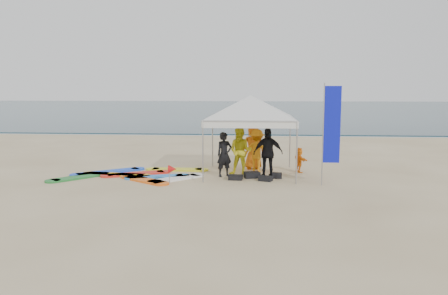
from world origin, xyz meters
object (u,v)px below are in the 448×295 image
person_orange_a (257,151)px  surfboard_spread (136,175)px  person_black_b (268,153)px  person_seated (299,160)px  person_orange_b (253,147)px  marker_pennant (172,169)px  person_yellow (241,151)px  person_black_a (224,154)px  canopy_tent (251,96)px  feather_flag (331,126)px

person_orange_a → surfboard_spread: 4.73m
person_black_b → person_seated: person_black_b is taller
person_seated → person_orange_a: bearing=77.8°
person_orange_b → person_seated: 1.94m
person_orange_b → marker_pennant: person_orange_b is taller
person_yellow → person_orange_b: bearing=80.6°
person_orange_b → surfboard_spread: (-4.42, -1.77, -0.89)m
person_black_a → person_yellow: person_yellow is taller
person_orange_b → person_orange_a: bearing=87.6°
surfboard_spread → marker_pennant: bearing=-34.8°
person_yellow → surfboard_spread: (-3.95, -0.48, -0.88)m
person_black_b → surfboard_spread: size_ratio=0.35×
person_orange_a → person_black_b: person_black_b is taller
person_orange_a → person_black_b: bearing=126.6°
person_black_b → canopy_tent: canopy_tent is taller
person_orange_b → person_black_b: bearing=95.8°
person_black_b → person_seated: bearing=-142.6°
person_orange_a → person_black_b: size_ratio=0.93×
person_seated → marker_pennant: person_seated is taller
surfboard_spread → person_orange_a: bearing=11.8°
person_orange_a → canopy_tent: (-0.25, -0.27, 2.16)m
canopy_tent → person_black_b: bearing=-42.2°
marker_pennant → person_black_a: bearing=37.5°
person_black_b → canopy_tent: 2.28m
person_black_b → surfboard_spread: 5.06m
person_black_b → person_black_a: bearing=-8.3°
person_seated → canopy_tent: canopy_tent is taller
person_black_a → surfboard_spread: (-3.36, -0.17, -0.80)m
person_black_b → marker_pennant: 3.58m
person_orange_b → marker_pennant: 4.04m
person_black_a → canopy_tent: canopy_tent is taller
person_orange_b → person_black_a: bearing=44.0°
person_yellow → person_black_b: person_black_b is taller
feather_flag → surfboard_spread: feather_flag is taller
person_seated → surfboard_spread: 6.36m
person_black_b → feather_flag: (2.06, -1.19, 1.11)m
surfboard_spread → person_black_b: bearing=0.9°
canopy_tent → marker_pennant: bearing=-145.5°
person_black_b → surfboard_spread: bearing=-4.3°
person_black_a → person_orange_a: (1.21, 0.79, 0.02)m
person_seated → feather_flag: size_ratio=0.28×
person_yellow → marker_pennant: (-2.30, -1.63, -0.42)m
person_seated → marker_pennant: bearing=95.9°
person_orange_a → person_orange_b: (-0.15, 0.82, 0.06)m
person_yellow → person_black_b: size_ratio=0.99×
person_black_a → person_black_b: (1.62, -0.09, 0.09)m
person_orange_b → marker_pennant: bearing=33.9°
person_yellow → canopy_tent: (0.36, 0.20, 2.10)m
person_yellow → feather_flag: bearing=-16.9°
person_orange_a → marker_pennant: person_orange_a is taller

